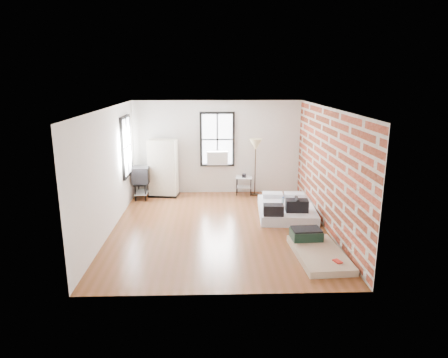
{
  "coord_description": "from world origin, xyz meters",
  "views": [
    {
      "loc": [
        -0.16,
        -8.88,
        3.48
      ],
      "look_at": [
        0.12,
        0.3,
        1.11
      ],
      "focal_mm": 32.0,
      "sensor_mm": 36.0,
      "label": 1
    }
  ],
  "objects_px": {
    "mattress_bare": "(316,249)",
    "wardrobe": "(163,168)",
    "mattress_main": "(286,209)",
    "side_table": "(244,181)",
    "tv_stand": "(141,176)",
    "floor_lamp": "(256,147)"
  },
  "relations": [
    {
      "from": "mattress_main",
      "to": "side_table",
      "type": "bearing_deg",
      "value": 120.7
    },
    {
      "from": "wardrobe",
      "to": "side_table",
      "type": "height_order",
      "value": "wardrobe"
    },
    {
      "from": "tv_stand",
      "to": "floor_lamp",
      "type": "bearing_deg",
      "value": 3.85
    },
    {
      "from": "mattress_main",
      "to": "floor_lamp",
      "type": "distance_m",
      "value": 2.31
    },
    {
      "from": "mattress_main",
      "to": "wardrobe",
      "type": "bearing_deg",
      "value": 155.61
    },
    {
      "from": "mattress_bare",
      "to": "side_table",
      "type": "distance_m",
      "value": 4.4
    },
    {
      "from": "mattress_bare",
      "to": "wardrobe",
      "type": "relative_size",
      "value": 1.03
    },
    {
      "from": "side_table",
      "to": "tv_stand",
      "type": "distance_m",
      "value": 3.04
    },
    {
      "from": "mattress_main",
      "to": "floor_lamp",
      "type": "relative_size",
      "value": 1.16
    },
    {
      "from": "side_table",
      "to": "floor_lamp",
      "type": "bearing_deg",
      "value": -12.18
    },
    {
      "from": "wardrobe",
      "to": "floor_lamp",
      "type": "height_order",
      "value": "floor_lamp"
    },
    {
      "from": "side_table",
      "to": "floor_lamp",
      "type": "distance_m",
      "value": 1.09
    },
    {
      "from": "floor_lamp",
      "to": "wardrobe",
      "type": "bearing_deg",
      "value": 180.0
    },
    {
      "from": "mattress_main",
      "to": "floor_lamp",
      "type": "height_order",
      "value": "floor_lamp"
    },
    {
      "from": "wardrobe",
      "to": "floor_lamp",
      "type": "distance_m",
      "value": 2.8
    },
    {
      "from": "mattress_main",
      "to": "wardrobe",
      "type": "height_order",
      "value": "wardrobe"
    },
    {
      "from": "wardrobe",
      "to": "side_table",
      "type": "distance_m",
      "value": 2.44
    },
    {
      "from": "wardrobe",
      "to": "mattress_bare",
      "type": "bearing_deg",
      "value": -41.84
    },
    {
      "from": "mattress_main",
      "to": "tv_stand",
      "type": "height_order",
      "value": "tv_stand"
    },
    {
      "from": "mattress_bare",
      "to": "wardrobe",
      "type": "distance_m",
      "value": 5.51
    },
    {
      "from": "mattress_main",
      "to": "wardrobe",
      "type": "distance_m",
      "value": 3.87
    },
    {
      "from": "mattress_bare",
      "to": "tv_stand",
      "type": "distance_m",
      "value": 5.73
    }
  ]
}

